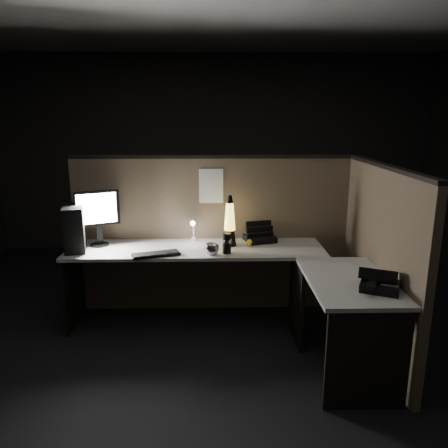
{
  "coord_description": "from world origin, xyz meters",
  "views": [
    {
      "loc": [
        0.01,
        -3.17,
        1.9
      ],
      "look_at": [
        0.1,
        0.35,
        1.01
      ],
      "focal_mm": 35.0,
      "sensor_mm": 36.0,
      "label": 1
    }
  ],
  "objects_px": {
    "desk_phone": "(379,281)",
    "keyboard": "(156,255)",
    "pc_tower": "(74,228)",
    "monitor": "(98,213)",
    "lava_lamp": "(230,225)"
  },
  "relations": [
    {
      "from": "monitor",
      "to": "lava_lamp",
      "type": "bearing_deg",
      "value": -25.55
    },
    {
      "from": "desk_phone",
      "to": "monitor",
      "type": "bearing_deg",
      "value": 177.96
    },
    {
      "from": "monitor",
      "to": "lava_lamp",
      "type": "relative_size",
      "value": 1.08
    },
    {
      "from": "keyboard",
      "to": "lava_lamp",
      "type": "relative_size",
      "value": 0.86
    },
    {
      "from": "pc_tower",
      "to": "monitor",
      "type": "distance_m",
      "value": 0.24
    },
    {
      "from": "desk_phone",
      "to": "keyboard",
      "type": "bearing_deg",
      "value": 179.25
    },
    {
      "from": "pc_tower",
      "to": "monitor",
      "type": "relative_size",
      "value": 0.78
    },
    {
      "from": "lava_lamp",
      "to": "pc_tower",
      "type": "bearing_deg",
      "value": -176.54
    },
    {
      "from": "lava_lamp",
      "to": "monitor",
      "type": "bearing_deg",
      "value": 178.06
    },
    {
      "from": "lava_lamp",
      "to": "desk_phone",
      "type": "relative_size",
      "value": 1.46
    },
    {
      "from": "monitor",
      "to": "lava_lamp",
      "type": "distance_m",
      "value": 1.2
    },
    {
      "from": "pc_tower",
      "to": "desk_phone",
      "type": "xyz_separation_m",
      "value": [
        2.36,
        -0.98,
        -0.14
      ]
    },
    {
      "from": "keyboard",
      "to": "lava_lamp",
      "type": "distance_m",
      "value": 0.72
    },
    {
      "from": "pc_tower",
      "to": "keyboard",
      "type": "distance_m",
      "value": 0.79
    },
    {
      "from": "pc_tower",
      "to": "keyboard",
      "type": "relative_size",
      "value": 0.98
    }
  ]
}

